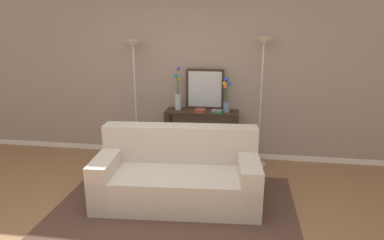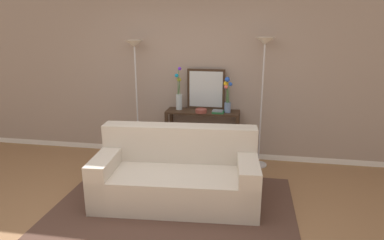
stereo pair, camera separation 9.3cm
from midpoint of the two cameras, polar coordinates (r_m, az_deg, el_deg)
The scene contains 13 objects.
ground_plane at distance 3.71m, azimuth -7.20°, elevation -18.97°, with size 16.00×16.00×0.02m, color #936B47.
back_wall at distance 5.39m, azimuth -0.26°, elevation 9.50°, with size 12.00×0.15×3.02m.
area_rug at distance 4.19m, azimuth -2.26°, elevation -14.15°, with size 2.81×1.89×0.01m.
couch at distance 4.19m, azimuth -1.90°, elevation -9.43°, with size 2.00×1.05×0.88m.
console_table at distance 5.25m, azimuth 2.31°, elevation -1.28°, with size 1.12×0.35×0.82m.
floor_lamp_left at distance 5.28m, azimuth -9.04°, elevation 8.82°, with size 0.28×0.28×1.87m.
floor_lamp_right at distance 4.99m, azimuth 12.51°, elevation 8.74°, with size 0.28×0.28×1.93m.
wall_mirror at distance 5.24m, azimuth 2.88°, elevation 5.21°, with size 0.58×0.02×0.62m.
vase_tall_flowers at distance 5.22m, azimuth -1.71°, elevation 4.05°, with size 0.11×0.12×0.66m.
vase_short_flowers at distance 5.06m, azimuth 6.49°, elevation 4.04°, with size 0.13×0.12×0.54m.
fruit_bowl at distance 5.07m, azimuth 2.08°, elevation 1.57°, with size 0.17×0.17×0.06m.
book_stack at distance 5.07m, azimuth 4.91°, elevation 1.41°, with size 0.18×0.16×0.04m.
book_row_under_console at distance 5.46m, azimuth -0.89°, elevation -6.12°, with size 0.33×0.17×0.13m.
Camera 2 is at (1.01, -2.89, 2.10)m, focal length 31.62 mm.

